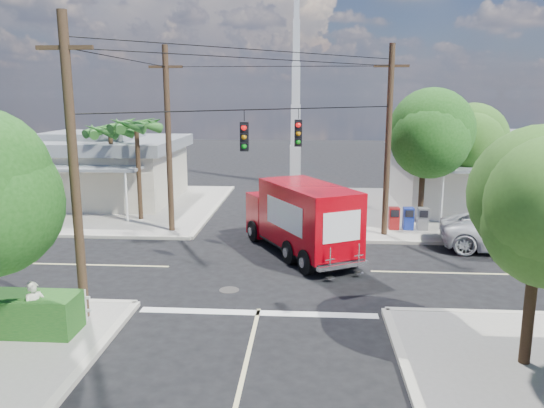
# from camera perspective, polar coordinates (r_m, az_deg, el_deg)

# --- Properties ---
(ground) EXTENTS (120.00, 120.00, 0.00)m
(ground) POSITION_cam_1_polar(r_m,az_deg,el_deg) (21.01, -0.39, -7.00)
(ground) COLOR black
(ground) RESTS_ON ground
(sidewalk_ne) EXTENTS (14.12, 14.12, 0.14)m
(sidewalk_ne) POSITION_cam_1_polar(r_m,az_deg,el_deg) (32.80, 20.48, -0.77)
(sidewalk_ne) COLOR gray
(sidewalk_ne) RESTS_ON ground
(sidewalk_nw) EXTENTS (14.12, 14.12, 0.14)m
(sidewalk_nw) POSITION_cam_1_polar(r_m,az_deg,el_deg) (33.80, -17.62, -0.22)
(sidewalk_nw) COLOR gray
(sidewalk_nw) RESTS_ON ground
(road_markings) EXTENTS (32.00, 32.00, 0.01)m
(road_markings) POSITION_cam_1_polar(r_m,az_deg,el_deg) (19.63, -0.72, -8.36)
(road_markings) COLOR beige
(road_markings) RESTS_ON ground
(building_ne) EXTENTS (11.80, 10.20, 4.50)m
(building_ne) POSITION_cam_1_polar(r_m,az_deg,el_deg) (33.93, 22.87, 3.31)
(building_ne) COLOR beige
(building_ne) RESTS_ON sidewalk_ne
(building_nw) EXTENTS (10.80, 10.20, 4.30)m
(building_nw) POSITION_cam_1_polar(r_m,az_deg,el_deg) (35.32, -18.59, 3.76)
(building_nw) COLOR beige
(building_nw) RESTS_ON sidewalk_nw
(radio_tower) EXTENTS (0.80, 0.80, 17.00)m
(radio_tower) POSITION_cam_1_polar(r_m,az_deg,el_deg) (39.87, 2.57, 10.13)
(radio_tower) COLOR silver
(radio_tower) RESTS_ON ground
(tree_ne_front) EXTENTS (4.21, 4.14, 6.66)m
(tree_ne_front) POSITION_cam_1_polar(r_m,az_deg,el_deg) (27.27, 16.15, 7.11)
(tree_ne_front) COLOR #422D1C
(tree_ne_front) RESTS_ON sidewalk_ne
(tree_ne_back) EXTENTS (3.77, 3.66, 5.82)m
(tree_ne_back) POSITION_cam_1_polar(r_m,az_deg,el_deg) (30.07, 20.09, 6.14)
(tree_ne_back) COLOR #422D1C
(tree_ne_back) RESTS_ON sidewalk_ne
(tree_se) EXTENTS (3.67, 3.54, 5.62)m
(tree_se) POSITION_cam_1_polar(r_m,az_deg,el_deg) (14.00, 26.94, -0.70)
(tree_se) COLOR #422D1C
(tree_se) RESTS_ON sidewalk_se
(palm_nw_front) EXTENTS (3.01, 3.08, 5.59)m
(palm_nw_front) POSITION_cam_1_polar(r_m,az_deg,el_deg) (28.85, -14.38, 7.98)
(palm_nw_front) COLOR #422D1C
(palm_nw_front) RESTS_ON sidewalk_nw
(palm_nw_back) EXTENTS (3.01, 3.08, 5.19)m
(palm_nw_back) POSITION_cam_1_polar(r_m,az_deg,el_deg) (30.95, -17.02, 7.38)
(palm_nw_back) COLOR #422D1C
(palm_nw_back) RESTS_ON sidewalk_nw
(utility_poles) EXTENTS (12.00, 10.68, 9.00)m
(utility_poles) POSITION_cam_1_polar(r_m,az_deg,el_deg) (21.77, -4.26, 6.23)
(utility_poles) COLOR #473321
(utility_poles) RESTS_ON ground
(vending_boxes) EXTENTS (1.90, 0.50, 1.10)m
(vending_boxes) POSITION_cam_1_polar(r_m,az_deg,el_deg) (27.19, 14.44, -1.52)
(vending_boxes) COLOR maroon
(vending_boxes) RESTS_ON sidewalk_ne
(delivery_truck) EXTENTS (5.28, 7.30, 3.11)m
(delivery_truck) POSITION_cam_1_polar(r_m,az_deg,el_deg) (22.53, 3.12, -1.55)
(delivery_truck) COLOR black
(delivery_truck) RESTS_ON ground
(parked_car) EXTENTS (6.47, 3.74, 1.70)m
(parked_car) POSITION_cam_1_polar(r_m,az_deg,el_deg) (25.40, 24.53, -2.78)
(parked_car) COLOR silver
(parked_car) RESTS_ON ground
(pedestrian) EXTENTS (0.68, 0.69, 1.59)m
(pedestrian) POSITION_cam_1_polar(r_m,az_deg,el_deg) (16.22, -24.10, -10.33)
(pedestrian) COLOR beige
(pedestrian) RESTS_ON sidewalk_sw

